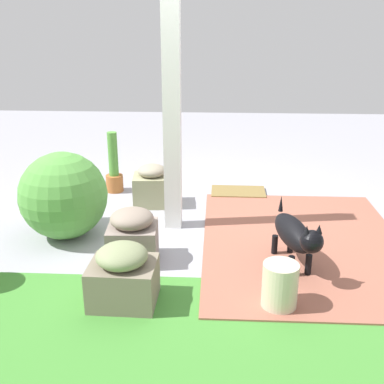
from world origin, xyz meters
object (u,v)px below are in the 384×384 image
round_shrub (63,196)px  stone_planter_nearest (152,186)px  doormat (238,192)px  stone_planter_mid (133,236)px  dog (295,235)px  terracotta_pot_tall (114,170)px  ceramic_urn (280,286)px  terracotta_pot_spiky (35,187)px  stone_planter_far (123,275)px  porch_pillar (172,116)px

round_shrub → stone_planter_nearest: bearing=-129.9°
stone_planter_nearest → doormat: stone_planter_nearest is taller
stone_planter_mid → dog: size_ratio=0.61×
stone_planter_mid → doormat: 1.94m
terracotta_pot_tall → ceramic_urn: terracotta_pot_tall is taller
terracotta_pot_spiky → dog: bearing=154.7°
stone_planter_mid → round_shrub: round_shrub is taller
terracotta_pot_tall → dog: terracotta_pot_tall is taller
stone_planter_nearest → dog: 1.90m
stone_planter_far → stone_planter_nearest: bearing=-88.6°
terracotta_pot_spiky → terracotta_pot_tall: bearing=-144.7°
round_shrub → terracotta_pot_spiky: bearing=-52.1°
porch_pillar → terracotta_pot_tall: 1.48m
stone_planter_far → terracotta_pot_spiky: terracotta_pot_spiky is taller
stone_planter_nearest → terracotta_pot_spiky: size_ratio=0.98×
porch_pillar → stone_planter_nearest: (0.28, -0.55, -0.88)m
stone_planter_far → terracotta_pot_tall: 2.37m
stone_planter_nearest → terracotta_pot_spiky: terracotta_pot_spiky is taller
terracotta_pot_spiky → dog: (-2.58, 1.22, 0.08)m
doormat → ceramic_urn: bearing=94.8°
porch_pillar → stone_planter_mid: (0.27, 0.74, -0.86)m
doormat → terracotta_pot_spiky: bearing=13.6°
stone_planter_nearest → stone_planter_far: stone_planter_nearest is taller
stone_planter_nearest → stone_planter_mid: (-0.01, 1.28, 0.01)m
stone_planter_far → terracotta_pot_tall: terracotta_pot_tall is taller
stone_planter_nearest → terracotta_pot_tall: size_ratio=0.64×
stone_planter_far → doormat: 2.49m
terracotta_pot_tall → terracotta_pot_spiky: 0.92m
porch_pillar → dog: bearing=142.5°
round_shrub → terracotta_pot_tall: size_ratio=1.13×
terracotta_pot_spiky → dog: dog is taller
dog → stone_planter_mid: bearing=-3.0°
round_shrub → dog: bearing=165.8°
round_shrub → doormat: size_ratio=1.29×
terracotta_pot_spiky → dog: 2.85m
stone_planter_mid → terracotta_pot_spiky: 1.70m
stone_planter_mid → stone_planter_far: 0.63m
terracotta_pot_tall → terracotta_pot_spiky: (0.75, 0.53, -0.03)m
doormat → stone_planter_mid: bearing=60.7°
stone_planter_mid → dog: 1.32m
stone_planter_nearest → dog: bearing=134.5°
stone_planter_nearest → round_shrub: bearing=50.1°
stone_planter_nearest → stone_planter_far: size_ratio=0.95×
dog → doormat: bearing=-77.9°
terracotta_pot_tall → dog: size_ratio=0.93×
round_shrub → terracotta_pot_tall: bearing=-99.1°
stone_planter_mid → ceramic_urn: bearing=150.9°
stone_planter_nearest → dog: size_ratio=0.60×
stone_planter_far → doormat: size_ratio=0.76×
porch_pillar → ceramic_urn: bearing=122.3°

